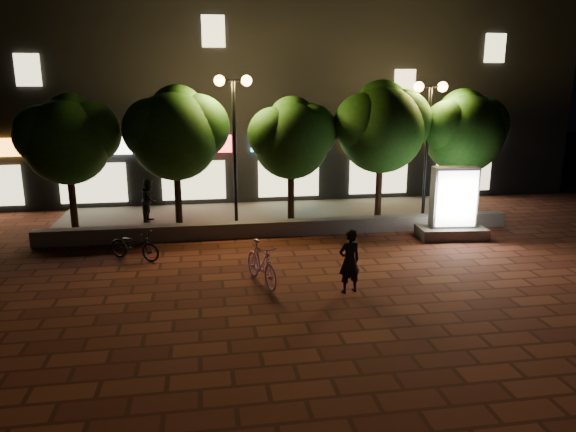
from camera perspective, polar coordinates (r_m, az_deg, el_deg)
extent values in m
plane|color=#5B2A1C|center=(13.97, 2.00, -6.52)|extent=(80.00, 80.00, 0.00)
cube|color=#5F5D58|center=(17.65, -0.52, -1.29)|extent=(16.00, 0.45, 0.50)
cube|color=#5F5D58|center=(20.10, -1.61, -0.03)|extent=(16.00, 5.00, 0.08)
cube|color=black|center=(25.97, -3.67, 14.14)|extent=(28.00, 8.00, 10.00)
cube|color=silver|center=(22.34, -20.78, 7.15)|extent=(3.20, 0.12, 0.70)
cube|color=beige|center=(22.54, -20.46, 3.37)|extent=(2.60, 0.10, 1.60)
cube|color=red|center=(21.90, -10.40, 7.70)|extent=(3.20, 0.12, 0.70)
cube|color=beige|center=(22.11, -10.23, 3.84)|extent=(2.60, 0.10, 1.60)
cube|color=#53CDE7|center=(22.19, 0.08, 8.01)|extent=(3.20, 0.12, 0.70)
cube|color=beige|center=(22.39, 0.08, 4.19)|extent=(2.60, 0.10, 1.60)
cube|color=orange|center=(23.17, 9.99, 8.05)|extent=(3.20, 0.12, 0.70)
cube|color=beige|center=(23.37, 9.83, 4.39)|extent=(2.60, 0.10, 1.60)
cube|color=white|center=(24.77, 18.85, 7.89)|extent=(3.20, 0.12, 0.70)
cube|color=beige|center=(24.95, 18.58, 4.47)|extent=(2.60, 0.10, 1.60)
cube|color=beige|center=(22.71, -26.52, 14.07)|extent=(0.90, 0.10, 1.20)
cube|color=beige|center=(21.89, -8.15, 19.33)|extent=(0.90, 0.10, 1.20)
cube|color=beige|center=(23.41, 12.62, 13.87)|extent=(0.90, 0.10, 1.20)
cube|color=beige|center=(25.21, 21.66, 16.66)|extent=(0.90, 0.10, 1.20)
cylinder|color=black|center=(19.12, -22.44, 1.77)|extent=(0.24, 0.24, 2.25)
sphere|color=#1E4C16|center=(18.85, -22.97, 7.41)|extent=(2.80, 2.80, 2.80)
sphere|color=#1E4C16|center=(18.87, -20.83, 8.52)|extent=(2.10, 2.10, 2.10)
sphere|color=#1E4C16|center=(18.84, -25.02, 7.97)|extent=(1.96, 1.96, 1.96)
sphere|color=#1E4C16|center=(19.11, -22.63, 9.62)|extent=(1.82, 1.82, 1.82)
cylinder|color=black|center=(18.62, -11.91, 2.37)|extent=(0.24, 0.24, 2.34)
sphere|color=#1E4C16|center=(18.33, -12.23, 8.49)|extent=(3.00, 3.00, 3.00)
sphere|color=#1E4C16|center=(18.49, -9.89, 9.57)|extent=(2.25, 2.25, 2.25)
sphere|color=#1E4C16|center=(18.21, -14.44, 9.12)|extent=(2.10, 2.10, 2.10)
sphere|color=#1E4C16|center=(18.63, -11.98, 10.89)|extent=(1.95, 1.95, 1.95)
cylinder|color=black|center=(18.86, 0.33, 2.61)|extent=(0.24, 0.24, 2.21)
sphere|color=#1E4C16|center=(18.59, 0.33, 8.19)|extent=(2.70, 2.70, 2.70)
sphere|color=#1E4C16|center=(18.88, 2.28, 9.18)|extent=(2.03, 2.03, 2.02)
sphere|color=#1E4C16|center=(18.33, -1.48, 8.89)|extent=(1.89, 1.89, 1.89)
sphere|color=#1E4C16|center=(18.90, 0.46, 10.34)|extent=(1.76, 1.76, 1.76)
cylinder|color=black|center=(19.65, 9.87, 3.19)|extent=(0.24, 0.24, 2.43)
sphere|color=#1E4C16|center=(19.38, 10.13, 9.21)|extent=(3.10, 3.10, 3.10)
sphere|color=#1E4C16|center=(19.82, 12.12, 10.08)|extent=(2.33, 2.33, 2.33)
sphere|color=#1E4C16|center=(19.00, 8.29, 9.94)|extent=(2.17, 2.17, 2.17)
sphere|color=#1E4C16|center=(19.70, 10.16, 11.54)|extent=(2.01, 2.02, 2.02)
cylinder|color=black|center=(20.92, 18.19, 3.16)|extent=(0.24, 0.24, 2.29)
sphere|color=#1E4C16|center=(20.67, 18.60, 8.46)|extent=(2.90, 2.90, 2.90)
sphere|color=#1E4C16|center=(21.17, 20.17, 9.26)|extent=(2.18, 2.17, 2.17)
sphere|color=#1E4C16|center=(20.23, 17.19, 9.17)|extent=(2.03, 2.03, 2.03)
sphere|color=#1E4C16|center=(20.98, 18.55, 10.52)|extent=(1.89, 1.88, 1.88)
cylinder|color=black|center=(18.22, -5.82, 6.59)|extent=(0.12, 0.12, 5.00)
cylinder|color=black|center=(18.07, -6.02, 14.47)|extent=(0.90, 0.08, 0.08)
sphere|color=orange|center=(18.05, -7.49, 14.43)|extent=(0.36, 0.36, 0.36)
sphere|color=orange|center=(18.11, -4.55, 14.50)|extent=(0.36, 0.36, 0.36)
cylinder|color=black|center=(19.91, 14.86, 6.53)|extent=(0.12, 0.12, 4.80)
cylinder|color=black|center=(19.77, 15.30, 13.43)|extent=(0.90, 0.08, 0.08)
sphere|color=orange|center=(19.59, 14.07, 13.51)|extent=(0.36, 0.36, 0.36)
sphere|color=orange|center=(19.96, 16.51, 13.36)|extent=(0.36, 0.36, 0.36)
cube|color=#5F5D58|center=(18.19, 17.37, -1.70)|extent=(2.28, 1.28, 0.36)
cube|color=#4C4C51|center=(17.92, 17.64, 1.95)|extent=(1.50, 0.63, 2.01)
cube|color=white|center=(17.68, 17.95, 1.77)|extent=(1.32, 0.15, 1.82)
cube|color=white|center=(18.16, 17.34, 2.13)|extent=(1.32, 0.15, 1.82)
imported|color=#D48CBB|center=(13.26, -2.91, -5.17)|extent=(1.02, 1.89, 1.10)
imported|color=black|center=(12.71, 6.72, -4.90)|extent=(0.66, 0.52, 1.59)
imported|color=black|center=(15.73, -16.41, -3.07)|extent=(1.73, 1.33, 0.87)
imported|color=black|center=(19.69, -14.85, 1.70)|extent=(0.74, 0.88, 1.59)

